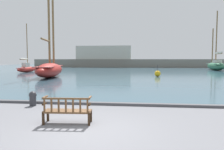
% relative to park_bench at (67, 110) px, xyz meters
% --- Properties ---
extents(ground_plane, '(160.00, 160.00, 0.00)m').
position_rel_park_bench_xyz_m(ground_plane, '(0.82, -0.66, -0.47)').
color(ground_plane, slate).
extents(harbor_water, '(100.00, 80.00, 0.08)m').
position_rel_park_bench_xyz_m(harbor_water, '(0.82, 43.34, -0.43)').
color(harbor_water, '#385666').
rests_on(harbor_water, ground).
extents(quay_edge_kerb, '(40.00, 0.30, 0.12)m').
position_rel_park_bench_xyz_m(quay_edge_kerb, '(0.82, 3.19, -0.41)').
color(quay_edge_kerb, '#4C4C50').
rests_on(quay_edge_kerb, ground).
extents(park_bench, '(1.63, 0.63, 0.92)m').
position_rel_park_bench_xyz_m(park_bench, '(0.00, 0.00, 0.00)').
color(park_bench, '#322113').
rests_on(park_bench, ground).
extents(sailboat_nearest_port, '(1.63, 5.54, 8.02)m').
position_rel_park_bench_xyz_m(sailboat_nearest_port, '(-16.04, 27.39, 0.23)').
color(sailboat_nearest_port, maroon).
rests_on(sailboat_nearest_port, harbor_water).
extents(sailboat_outer_starboard, '(2.41, 8.35, 11.57)m').
position_rel_park_bench_xyz_m(sailboat_outer_starboard, '(17.61, 38.04, 0.62)').
color(sailboat_outer_starboard, '#2D6647').
rests_on(sailboat_outer_starboard, harbor_water).
extents(sailboat_far_port, '(3.98, 8.76, 11.73)m').
position_rel_park_bench_xyz_m(sailboat_far_port, '(-8.06, 17.71, 0.64)').
color(sailboat_far_port, maroon).
rests_on(sailboat_far_port, harbor_water).
extents(mooring_bollard, '(0.35, 0.35, 0.69)m').
position_rel_park_bench_xyz_m(mooring_bollard, '(-2.54, 2.59, -0.09)').
color(mooring_bollard, '#2D2D33').
rests_on(mooring_bollard, ground).
extents(channel_buoy, '(0.73, 0.73, 1.43)m').
position_rel_park_bench_xyz_m(channel_buoy, '(4.75, 20.13, -0.02)').
color(channel_buoy, gold).
rests_on(channel_buoy, harbor_water).
extents(far_breakwater, '(53.42, 2.40, 5.82)m').
position_rel_park_bench_xyz_m(far_breakwater, '(-1.25, 51.03, 1.43)').
color(far_breakwater, slate).
rests_on(far_breakwater, ground).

